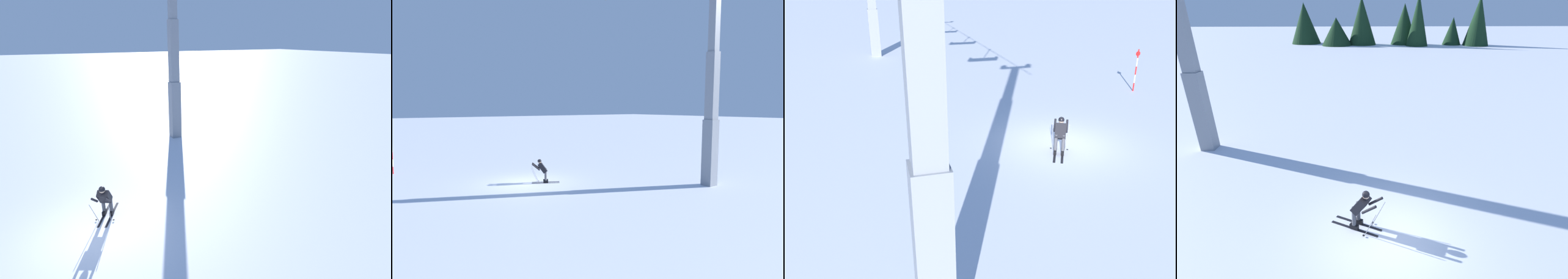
% 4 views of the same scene
% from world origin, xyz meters
% --- Properties ---
extents(ground_plane, '(260.00, 260.00, 0.00)m').
position_xyz_m(ground_plane, '(0.00, 0.00, 0.00)').
color(ground_plane, white).
extents(skier_carving_main, '(1.70, 1.23, 1.55)m').
position_xyz_m(skier_carving_main, '(-0.76, 0.54, 0.81)').
color(skier_carving_main, black).
rests_on(skier_carving_main, ground_plane).
extents(lift_tower_near, '(0.65, 2.37, 11.79)m').
position_xyz_m(lift_tower_near, '(-8.20, 6.62, 4.96)').
color(lift_tower_near, gray).
rests_on(lift_tower_near, ground_plane).
extents(tree_line_ridge, '(39.22, 10.31, 9.34)m').
position_xyz_m(tree_line_ridge, '(3.70, 54.42, 3.94)').
color(tree_line_ridge, black).
rests_on(tree_line_ridge, ground_plane).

